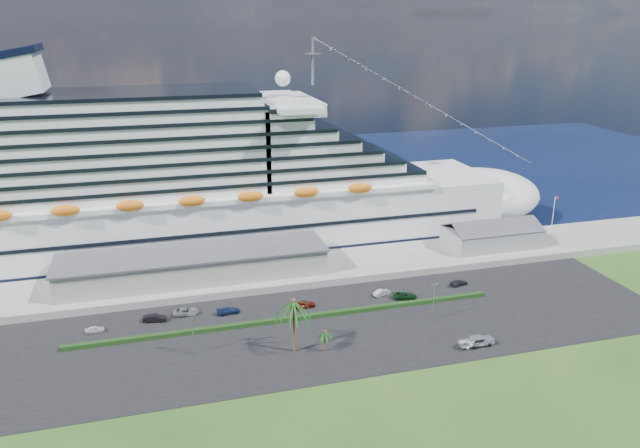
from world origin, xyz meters
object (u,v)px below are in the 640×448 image
object	(u,v)px
boat_trailer	(471,342)
cruise_ship	(197,188)
parked_car_3	(228,311)
pickup_truck	(479,341)

from	to	relation	value
boat_trailer	cruise_ship	bearing A→B (deg)	122.92
cruise_ship	parked_car_3	distance (m)	44.28
parked_car_3	pickup_truck	bearing A→B (deg)	-127.11
pickup_truck	boat_trailer	distance (m)	1.86
parked_car_3	boat_trailer	xyz separation A→B (m)	(41.98, -26.40, 0.38)
parked_car_3	boat_trailer	distance (m)	49.59
pickup_truck	boat_trailer	bearing A→B (deg)	-173.85
cruise_ship	pickup_truck	distance (m)	82.97
parked_car_3	boat_trailer	world-z (taller)	boat_trailer
pickup_truck	boat_trailer	xyz separation A→B (m)	(-1.85, -0.20, 0.07)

